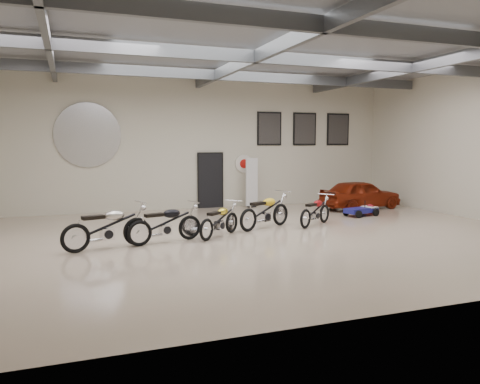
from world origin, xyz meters
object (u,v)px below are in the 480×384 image
object	(u,v)px
motorcycle_silver	(107,226)
motorcycle_yellow	(265,210)
vintage_car	(360,194)
banner_stand	(252,183)
go_kart	(364,208)
motorcycle_red	(315,210)
motorcycle_gold	(220,220)
motorcycle_black	(165,223)

from	to	relation	value
motorcycle_silver	motorcycle_yellow	bearing A→B (deg)	-1.02
vintage_car	banner_stand	bearing A→B (deg)	57.42
go_kart	vintage_car	world-z (taller)	vintage_car
banner_stand	motorcycle_red	bearing A→B (deg)	-96.10
motorcycle_yellow	vintage_car	xyz separation A→B (m)	(5.10, 2.60, 0.02)
motorcycle_silver	motorcycle_red	xyz separation A→B (m)	(6.25, 1.12, -0.09)
motorcycle_gold	vintage_car	bearing A→B (deg)	-13.63
motorcycle_gold	motorcycle_yellow	distance (m)	1.79
vintage_car	motorcycle_black	bearing A→B (deg)	106.76
banner_stand	motorcycle_black	bearing A→B (deg)	-139.79
motorcycle_silver	motorcycle_black	size ratio (longest dim) A/B	1.08
motorcycle_yellow	banner_stand	bearing A→B (deg)	47.45
banner_stand	motorcycle_yellow	xyz separation A→B (m)	(-1.32, -4.43, -0.42)
banner_stand	motorcycle_yellow	bearing A→B (deg)	-116.79
motorcycle_black	vintage_car	size ratio (longest dim) A/B	0.61
motorcycle_black	motorcycle_yellow	bearing A→B (deg)	2.93
motorcycle_gold	vintage_car	world-z (taller)	vintage_car
banner_stand	go_kart	distance (m)	4.48
motorcycle_yellow	go_kart	distance (m)	4.32
banner_stand	motorcycle_silver	xyz separation A→B (m)	(-5.92, -5.63, -0.41)
banner_stand	motorcycle_red	distance (m)	4.54
banner_stand	motorcycle_black	distance (m)	7.04
motorcycle_silver	go_kart	bearing A→B (deg)	-1.23
motorcycle_black	vintage_car	bearing A→B (deg)	9.07
motorcycle_gold	motorcycle_red	world-z (taller)	motorcycle_gold
motorcycle_silver	motorcycle_yellow	xyz separation A→B (m)	(4.60, 1.20, -0.01)
vintage_car	motorcycle_red	bearing A→B (deg)	121.05
motorcycle_gold	motorcycle_red	size ratio (longest dim) A/B	1.00
motorcycle_yellow	motorcycle_red	world-z (taller)	motorcycle_yellow
motorcycle_yellow	motorcycle_red	xyz separation A→B (m)	(1.64, -0.08, -0.07)
motorcycle_silver	motorcycle_yellow	size ratio (longest dim) A/B	1.03
motorcycle_black	vintage_car	distance (m)	9.00
motorcycle_gold	go_kart	distance (m)	6.09
banner_stand	motorcycle_yellow	world-z (taller)	banner_stand
motorcycle_red	go_kart	xyz separation A→B (m)	(2.54, 1.13, -0.20)
banner_stand	motorcycle_silver	bearing A→B (deg)	-146.66
motorcycle_black	motorcycle_gold	distance (m)	1.55
motorcycle_silver	go_kart	world-z (taller)	motorcycle_silver
motorcycle_red	banner_stand	bearing A→B (deg)	60.40
motorcycle_silver	vintage_car	world-z (taller)	vintage_car
banner_stand	go_kart	size ratio (longest dim) A/B	1.30
vintage_car	motorcycle_gold	bearing A→B (deg)	109.51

